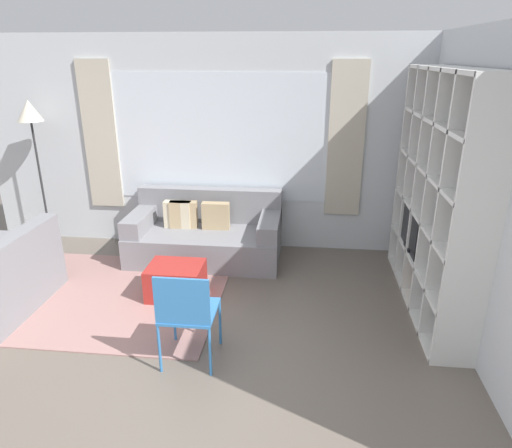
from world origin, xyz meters
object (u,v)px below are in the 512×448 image
at_px(shelving_unit, 440,197).
at_px(ottoman, 176,281).
at_px(floor_lamp, 31,123).
at_px(folding_chair, 187,310).
at_px(couch_main, 205,235).

bearing_deg(shelving_unit, ottoman, -175.99).
xyz_separation_m(ottoman, floor_lamp, (-2.10, 1.21, 1.47)).
bearing_deg(folding_chair, couch_main, -81.55).
relative_size(couch_main, ottoman, 3.23).
height_order(shelving_unit, ottoman, shelving_unit).
height_order(shelving_unit, floor_lamp, shelving_unit).
height_order(couch_main, floor_lamp, floor_lamp).
bearing_deg(floor_lamp, shelving_unit, -12.23).
distance_m(floor_lamp, folding_chair, 3.60).
bearing_deg(ottoman, couch_main, 84.52).
xyz_separation_m(shelving_unit, ottoman, (-2.64, -0.19, -0.97)).
bearing_deg(shelving_unit, folding_chair, -150.01).
bearing_deg(floor_lamp, couch_main, -4.70).
height_order(ottoman, floor_lamp, floor_lamp).
relative_size(ottoman, folding_chair, 0.67).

